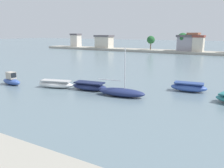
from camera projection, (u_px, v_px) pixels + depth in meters
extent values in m
ellipsoid|color=#3856A8|center=(12.00, 82.00, 32.02)|extent=(3.77, 1.57, 0.83)
cube|color=#BCB2A3|center=(11.00, 75.00, 31.80)|extent=(1.34, 0.99, 0.94)
cube|color=black|center=(14.00, 75.00, 31.42)|extent=(0.16, 0.79, 0.66)
ellipsoid|color=white|center=(56.00, 85.00, 30.26)|extent=(5.13, 2.69, 0.82)
cube|color=#AFAFAF|center=(56.00, 81.00, 30.15)|extent=(4.12, 2.21, 0.17)
ellipsoid|color=navy|center=(90.00, 87.00, 29.00)|extent=(4.85, 2.39, 0.87)
cube|color=#161E41|center=(89.00, 83.00, 28.89)|extent=(3.89, 1.98, 0.15)
ellipsoid|color=navy|center=(121.00, 92.00, 26.17)|extent=(5.70, 2.41, 0.92)
cylinder|color=silver|center=(125.00, 68.00, 25.40)|extent=(0.10, 0.10, 4.71)
cylinder|color=#B7B7BC|center=(110.00, 80.00, 26.42)|extent=(2.85, 0.44, 0.08)
ellipsoid|color=#3856A8|center=(189.00, 88.00, 28.29)|extent=(4.45, 2.10, 0.97)
cube|color=navy|center=(189.00, 83.00, 28.17)|extent=(3.57, 1.74, 0.15)
cube|color=#9E998C|center=(167.00, 51.00, 81.85)|extent=(107.62, 7.63, 0.85)
cube|color=beige|center=(76.00, 41.00, 102.03)|extent=(3.64, 3.30, 4.95)
cube|color=#565156|center=(76.00, 34.00, 101.41)|extent=(4.00, 3.63, 0.70)
cube|color=beige|center=(104.00, 42.00, 93.75)|extent=(6.42, 4.39, 4.41)
cube|color=#565156|center=(104.00, 36.00, 93.18)|extent=(7.06, 4.83, 0.70)
cube|color=#99939E|center=(189.00, 44.00, 77.98)|extent=(6.99, 4.31, 4.64)
cube|color=#565156|center=(189.00, 36.00, 77.39)|extent=(7.69, 4.74, 0.70)
cube|color=beige|center=(193.00, 43.00, 77.80)|extent=(3.30, 5.14, 5.41)
cube|color=#995B42|center=(194.00, 34.00, 77.13)|extent=(3.63, 5.65, 0.70)
cube|color=beige|center=(198.00, 44.00, 75.87)|extent=(3.32, 3.84, 4.59)
cube|color=brown|center=(199.00, 36.00, 75.28)|extent=(3.65, 4.22, 0.70)
cylinder|color=brown|center=(151.00, 46.00, 84.71)|extent=(0.36, 0.36, 2.36)
sphere|color=#235B2D|center=(151.00, 40.00, 84.20)|extent=(2.89, 2.89, 2.89)
cylinder|color=brown|center=(182.00, 47.00, 78.65)|extent=(0.36, 0.36, 2.92)
sphere|color=#235B2D|center=(183.00, 38.00, 78.02)|extent=(3.47, 3.47, 3.47)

